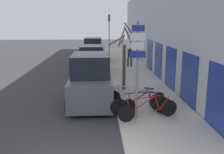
{
  "coord_description": "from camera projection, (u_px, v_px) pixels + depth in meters",
  "views": [
    {
      "loc": [
        0.31,
        -5.52,
        3.72
      ],
      "look_at": [
        0.85,
        5.15,
        1.38
      ],
      "focal_mm": 40.0,
      "sensor_mm": 36.0,
      "label": 1
    }
  ],
  "objects": [
    {
      "name": "parked_car_0",
      "position": [
        91.0,
        80.0,
        11.81
      ],
      "size": [
        2.11,
        4.79,
        2.31
      ],
      "rotation": [
        0.0,
        0.0,
        -0.0
      ],
      "color": "#51565B",
      "rests_on": "ground"
    },
    {
      "name": "ground_plane",
      "position": [
        95.0,
        78.0,
        17.09
      ],
      "size": [
        80.0,
        80.0,
        0.0
      ],
      "primitive_type": "plane",
      "color": "#333335"
    },
    {
      "name": "pedestrian_near",
      "position": [
        130.0,
        55.0,
        20.53
      ],
      "size": [
        0.43,
        0.36,
        1.63
      ],
      "rotation": [
        0.0,
        0.0,
        3.26
      ],
      "color": "#333338",
      "rests_on": "sidewalk_curb"
    },
    {
      "name": "signpost",
      "position": [
        137.0,
        65.0,
        9.08
      ],
      "size": [
        0.58,
        0.12,
        3.64
      ],
      "color": "gray",
      "rests_on": "sidewalk_curb"
    },
    {
      "name": "parked_car_1",
      "position": [
        92.0,
        62.0,
        17.81
      ],
      "size": [
        2.06,
        4.68,
        2.15
      ],
      "rotation": [
        0.0,
        0.0,
        -0.03
      ],
      "color": "silver",
      "rests_on": "ground"
    },
    {
      "name": "street_tree",
      "position": [
        124.0,
        59.0,
        13.34
      ],
      "size": [
        1.79,
        1.26,
        3.58
      ],
      "color": "brown",
      "rests_on": "sidewalk_curb"
    },
    {
      "name": "bicycle_1",
      "position": [
        141.0,
        105.0,
        9.79
      ],
      "size": [
        2.48,
        0.44,
        0.95
      ],
      "rotation": [
        0.0,
        0.0,
        1.63
      ],
      "color": "black",
      "rests_on": "sidewalk_curb"
    },
    {
      "name": "bicycle_3",
      "position": [
        135.0,
        99.0,
        10.53
      ],
      "size": [
        2.5,
        0.94,
        0.98
      ],
      "rotation": [
        0.0,
        0.0,
        1.22
      ],
      "color": "black",
      "rests_on": "sidewalk_curb"
    },
    {
      "name": "bicycle_2",
      "position": [
        144.0,
        102.0,
        10.13
      ],
      "size": [
        2.0,
        1.25,
        0.95
      ],
      "rotation": [
        0.0,
        0.0,
        2.12
      ],
      "color": "black",
      "rests_on": "sidewalk_curb"
    },
    {
      "name": "sidewalk_curb",
      "position": [
        128.0,
        69.0,
        19.94
      ],
      "size": [
        3.2,
        32.0,
        0.15
      ],
      "color": "#ADA89E",
      "rests_on": "ground"
    },
    {
      "name": "building_facade",
      "position": [
        151.0,
        29.0,
        19.26
      ],
      "size": [
        0.23,
        32.0,
        6.5
      ],
      "color": "#B2B7C1",
      "rests_on": "ground"
    },
    {
      "name": "parked_car_2",
      "position": [
        94.0,
        51.0,
        23.79
      ],
      "size": [
        2.08,
        4.66,
        2.33
      ],
      "rotation": [
        0.0,
        0.0,
        -0.04
      ],
      "color": "black",
      "rests_on": "ground"
    },
    {
      "name": "traffic_light",
      "position": [
        109.0,
        29.0,
        26.16
      ],
      "size": [
        0.2,
        0.3,
        4.5
      ],
      "color": "gray",
      "rests_on": "sidewalk_curb"
    },
    {
      "name": "bicycle_0",
      "position": [
        149.0,
        109.0,
        9.35
      ],
      "size": [
        2.35,
        0.75,
        0.9
      ],
      "rotation": [
        0.0,
        0.0,
        1.84
      ],
      "color": "black",
      "rests_on": "sidewalk_curb"
    }
  ]
}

